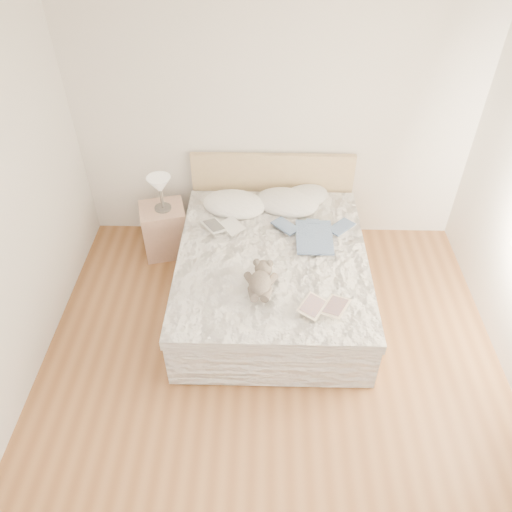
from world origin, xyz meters
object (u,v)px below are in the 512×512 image
bed (272,271)px  nightstand (165,230)px  photo_book (223,226)px  childrens_book (324,307)px  table_lamp (160,187)px  teddy_bear (260,289)px

bed → nightstand: bearing=150.5°
photo_book → childrens_book: bearing=-85.4°
table_lamp → photo_book: 0.77m
nightstand → photo_book: photo_book is taller
bed → childrens_book: bed is taller
table_lamp → childrens_book: size_ratio=1.01×
bed → photo_book: bed is taller
teddy_bear → photo_book: bearing=115.0°
bed → table_lamp: (-1.12, 0.64, 0.52)m
table_lamp → photo_book: bearing=-29.8°
teddy_bear → table_lamp: bearing=131.3°
table_lamp → childrens_book: table_lamp is taller
bed → childrens_book: 0.92m
nightstand → childrens_book: (1.55, -1.41, 0.35)m
nightstand → bed: bearing=-29.5°
nightstand → photo_book: (0.67, -0.38, 0.35)m
photo_book → childrens_book: photo_book is taller
bed → photo_book: 0.63m
bed → nightstand: (-1.14, 0.65, -0.03)m
bed → childrens_book: bearing=-61.5°
bed → nightstand: size_ratio=3.83×
table_lamp → childrens_book: (1.53, -1.40, -0.20)m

